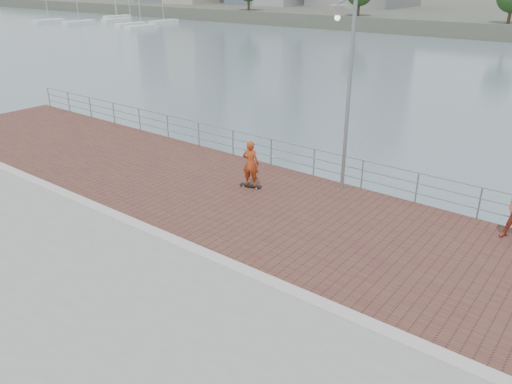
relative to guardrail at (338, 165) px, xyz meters
The scene contains 8 objects.
water 7.50m from the guardrail, 90.00° to the right, with size 400.00×400.00×0.00m, color slate.
brick_lane 3.47m from the guardrail, 90.00° to the right, with size 40.00×6.80×0.02m, color brown.
curb 7.03m from the guardrail, 90.00° to the right, with size 40.00×0.40×0.06m, color #B7B5AD.
guardrail is the anchor object (origin of this frame).
street_lamp 4.25m from the guardrail, 63.27° to the right, with size 0.49×1.43×6.74m.
skateboard 3.36m from the guardrail, 132.18° to the right, with size 0.83×0.42×0.09m.
skateboarder 3.32m from the guardrail, 132.18° to the right, with size 0.62×0.41×1.70m, color #AA3A16.
marina 97.01m from the guardrail, 147.42° to the left, with size 27.65×22.58×10.28m.
Camera 1 is at (8.31, -8.73, 7.22)m, focal length 35.00 mm.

